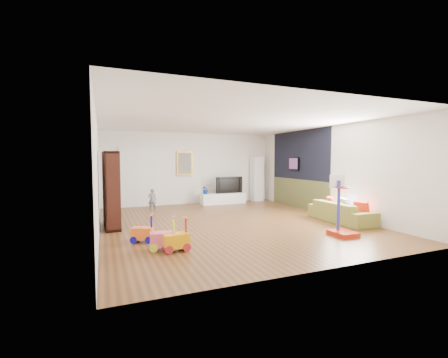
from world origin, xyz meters
name	(u,v)px	position (x,y,z in m)	size (l,w,h in m)	color
floor	(230,222)	(0.00, 0.00, 0.00)	(6.50, 7.50, 0.00)	brown
ceiling	(230,121)	(0.00, 0.00, 2.70)	(6.50, 7.50, 0.00)	white
wall_back	(191,169)	(0.00, 3.75, 1.35)	(6.50, 0.00, 2.70)	silver
wall_front	(328,182)	(0.00, -3.75, 1.35)	(6.50, 0.00, 2.70)	silver
wall_left	(98,175)	(-3.25, 0.00, 1.35)	(0.00, 7.50, 2.70)	white
wall_right	(327,171)	(3.25, 0.00, 1.35)	(0.00, 7.50, 2.70)	silver
navy_accent	(299,155)	(3.23, 1.40, 1.85)	(0.01, 3.20, 1.70)	black
olive_wainscot	(298,193)	(3.23, 1.40, 0.50)	(0.01, 3.20, 1.00)	brown
doorway	(140,178)	(-1.90, 3.71, 1.05)	(1.45, 0.06, 2.10)	white
painting_back	(185,163)	(-0.25, 3.71, 1.55)	(0.62, 0.06, 0.92)	gold
artwork_right	(294,164)	(3.17, 1.60, 1.55)	(0.04, 0.56, 0.46)	#7F3F8C
media_console	(223,198)	(1.11, 3.22, 0.20)	(1.75, 0.44, 0.41)	white
tall_cabinet	(257,179)	(2.71, 3.49, 0.90)	(0.42, 0.42, 1.80)	white
bookshelf	(111,190)	(-2.96, 0.61, 0.94)	(0.34, 1.29, 1.89)	#33140D
sofa	(341,212)	(2.81, -1.10, 0.28)	(1.90, 0.74, 0.55)	olive
basketball_hoop	(344,205)	(1.78, -2.25, 0.68)	(0.47, 0.57, 1.37)	#AD200B
ride_on_yellow	(176,235)	(-1.92, -1.95, 0.31)	(0.46, 0.29, 0.62)	#FFA707
ride_on_orange	(143,228)	(-2.41, -1.09, 0.29)	(0.43, 0.27, 0.57)	orange
ride_on_pink	(163,233)	(-2.13, -1.78, 0.31)	(0.47, 0.29, 0.62)	#EE5878
child	(152,200)	(-1.65, 2.66, 0.37)	(0.27, 0.18, 0.73)	slate
tv	(228,185)	(1.35, 3.28, 0.72)	(1.09, 0.14, 0.63)	black
vase_plant	(206,189)	(0.41, 3.22, 0.59)	(0.32, 0.28, 0.35)	#052B91
pillow_left	(362,209)	(2.97, -1.64, 0.44)	(0.10, 0.37, 0.37)	red
pillow_center	(346,206)	(2.99, -1.07, 0.44)	(0.11, 0.40, 0.40)	silver
pillow_right	(331,203)	(2.99, -0.52, 0.44)	(0.09, 0.34, 0.34)	#CD4D30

